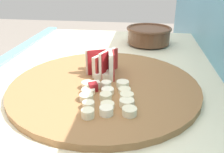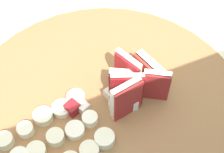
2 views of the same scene
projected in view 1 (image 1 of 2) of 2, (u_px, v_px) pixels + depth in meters
cutting_board at (104, 85)px, 0.58m from camera, size 0.45×0.45×0.01m
apple_wedge_fan at (104, 63)px, 0.61m from camera, size 0.10×0.08×0.07m
apple_dice_pile at (103, 77)px, 0.58m from camera, size 0.10×0.05×0.02m
banana_slice_rows at (108, 97)px, 0.50m from camera, size 0.15×0.13×0.02m
ceramic_bowl at (149, 35)px, 0.90m from camera, size 0.17×0.17×0.06m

